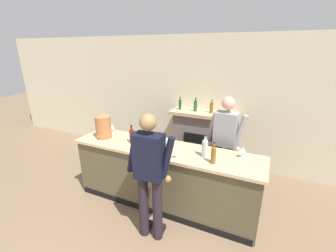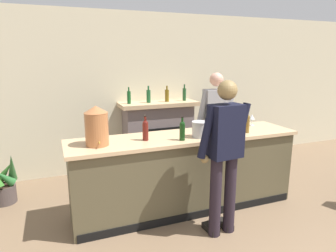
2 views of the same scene
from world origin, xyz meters
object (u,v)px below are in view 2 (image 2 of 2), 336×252
at_px(fireplace_stone, 158,135).
at_px(wine_bottle_port_short, 231,121).
at_px(person_customer, 224,152).
at_px(copper_dispenser, 97,126).
at_px(person_bartender, 215,123).
at_px(wine_glass_back_row, 217,129).
at_px(potted_plant_corner, 3,183).
at_px(wine_glass_front_right, 94,130).
at_px(wine_bottle_riesling_slim, 247,123).
at_px(wine_glass_front_left, 252,117).
at_px(wine_bottle_cabernet_heavy, 145,129).
at_px(wine_bottle_chardonnay_pale, 182,130).
at_px(ice_bucket_steel, 200,129).

bearing_deg(fireplace_stone, wine_bottle_port_short, -73.13).
height_order(fireplace_stone, person_customer, person_customer).
bearing_deg(copper_dispenser, wine_bottle_port_short, 0.63).
height_order(person_bartender, wine_glass_back_row, person_bartender).
xyz_separation_m(potted_plant_corner, wine_glass_front_right, (1.16, -0.84, 0.84)).
xyz_separation_m(wine_bottle_riesling_slim, wine_glass_back_row, (-0.50, -0.08, -0.02)).
relative_size(wine_glass_front_left, wine_glass_back_row, 1.02).
bearing_deg(potted_plant_corner, copper_dispenser, -42.76).
xyz_separation_m(fireplace_stone, wine_bottle_riesling_slim, (0.64, -1.72, 0.52)).
bearing_deg(person_customer, wine_bottle_port_short, 53.24).
bearing_deg(person_customer, potted_plant_corner, 144.42).
bearing_deg(wine_bottle_cabernet_heavy, wine_glass_front_right, 157.68).
bearing_deg(wine_bottle_chardonnay_pale, copper_dispenser, 170.87).
relative_size(person_bartender, wine_bottle_chardonnay_pale, 6.07).
xyz_separation_m(fireplace_stone, wine_glass_back_row, (0.14, -1.79, 0.50)).
xyz_separation_m(ice_bucket_steel, wine_glass_front_right, (-1.25, 0.34, 0.02)).
relative_size(person_customer, wine_bottle_cabernet_heavy, 5.75).
xyz_separation_m(wine_bottle_riesling_slim, wine_bottle_cabernet_heavy, (-1.36, 0.12, 0.00)).
bearing_deg(ice_bucket_steel, fireplace_stone, 88.35).
bearing_deg(wine_glass_front_left, copper_dispenser, -174.65).
distance_m(fireplace_stone, wine_glass_front_right, 1.95).
xyz_separation_m(person_customer, wine_bottle_port_short, (0.51, 0.68, 0.18)).
xyz_separation_m(person_bartender, ice_bucket_steel, (-0.68, -0.79, 0.13)).
distance_m(wine_glass_back_row, wine_glass_front_right, 1.50).
distance_m(wine_bottle_riesling_slim, wine_bottle_port_short, 0.22).
xyz_separation_m(ice_bucket_steel, wine_glass_front_left, (1.01, 0.31, 0.02)).
bearing_deg(person_customer, wine_bottle_riesling_slim, 38.75).
relative_size(wine_bottle_chardonnay_pale, wine_glass_back_row, 1.81).
height_order(fireplace_stone, potted_plant_corner, fireplace_stone).
distance_m(copper_dispenser, wine_bottle_riesling_slim, 1.94).
bearing_deg(wine_bottle_port_short, ice_bucket_steel, -167.10).
height_order(wine_bottle_cabernet_heavy, wine_glass_front_right, wine_bottle_cabernet_heavy).
height_order(fireplace_stone, wine_glass_back_row, fireplace_stone).
relative_size(wine_bottle_riesling_slim, wine_glass_back_row, 1.90).
distance_m(person_customer, wine_bottle_port_short, 0.87).
distance_m(ice_bucket_steel, wine_glass_back_row, 0.21).
height_order(wine_bottle_riesling_slim, wine_glass_front_right, wine_bottle_riesling_slim).
height_order(person_bartender, copper_dispenser, person_bartender).
height_order(ice_bucket_steel, wine_bottle_cabernet_heavy, wine_bottle_cabernet_heavy).
bearing_deg(wine_glass_back_row, wine_bottle_riesling_slim, 8.65).
xyz_separation_m(wine_glass_back_row, wine_glass_front_right, (-1.44, 0.44, 0.01)).
relative_size(wine_bottle_riesling_slim, wine_glass_front_left, 1.87).
height_order(wine_bottle_cabernet_heavy, wine_bottle_chardonnay_pale, wine_bottle_cabernet_heavy).
bearing_deg(wine_glass_front_left, wine_glass_back_row, -153.60).
bearing_deg(wine_glass_front_left, wine_bottle_riesling_slim, -134.41).
xyz_separation_m(ice_bucket_steel, wine_bottle_riesling_slim, (0.69, -0.02, 0.04)).
bearing_deg(copper_dispenser, fireplace_stone, 50.88).
relative_size(potted_plant_corner, wine_bottle_riesling_slim, 2.37).
bearing_deg(wine_bottle_port_short, person_customer, -126.76).
relative_size(person_customer, wine_bottle_chardonnay_pale, 6.06).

